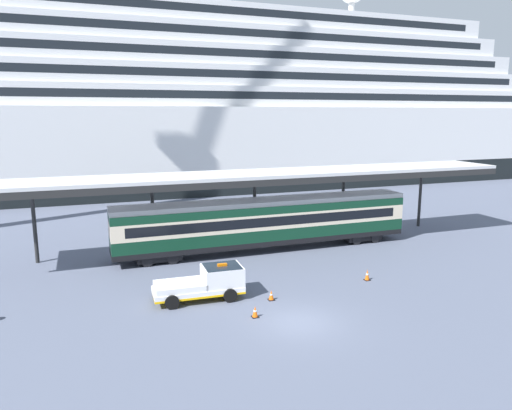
# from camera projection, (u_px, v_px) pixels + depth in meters

# --- Properties ---
(ground_plane) EXTENTS (400.00, 400.00, 0.00)m
(ground_plane) POSITION_uv_depth(u_px,v_px,m) (299.00, 322.00, 24.80)
(ground_plane) COLOR #535A6E
(cruise_ship) EXTENTS (160.10, 27.43, 33.16)m
(cruise_ship) POSITION_uv_depth(u_px,v_px,m) (70.00, 108.00, 67.12)
(cruise_ship) COLOR black
(cruise_ship) RESTS_ON ground
(platform_canopy) EXTENTS (42.08, 5.03, 6.18)m
(platform_canopy) POSITION_uv_depth(u_px,v_px,m) (264.00, 176.00, 37.28)
(platform_canopy) COLOR silver
(platform_canopy) RESTS_ON ground
(train_carriage) EXTENTS (23.68, 2.81, 4.11)m
(train_carriage) POSITION_uv_depth(u_px,v_px,m) (266.00, 222.00, 37.57)
(train_carriage) COLOR black
(train_carriage) RESTS_ON ground
(service_truck) EXTENTS (5.28, 2.42, 2.02)m
(service_truck) POSITION_uv_depth(u_px,v_px,m) (207.00, 282.00, 27.87)
(service_truck) COLOR white
(service_truck) RESTS_ON ground
(traffic_cone_near) EXTENTS (0.36, 0.36, 0.60)m
(traffic_cone_near) POSITION_uv_depth(u_px,v_px,m) (271.00, 295.00, 27.70)
(traffic_cone_near) COLOR black
(traffic_cone_near) RESTS_ON ground
(traffic_cone_mid) EXTENTS (0.36, 0.36, 0.72)m
(traffic_cone_mid) POSITION_uv_depth(u_px,v_px,m) (367.00, 275.00, 31.00)
(traffic_cone_mid) COLOR black
(traffic_cone_mid) RESTS_ON ground
(traffic_cone_far) EXTENTS (0.36, 0.36, 0.63)m
(traffic_cone_far) POSITION_uv_depth(u_px,v_px,m) (255.00, 312.00, 25.35)
(traffic_cone_far) COLOR black
(traffic_cone_far) RESTS_ON ground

